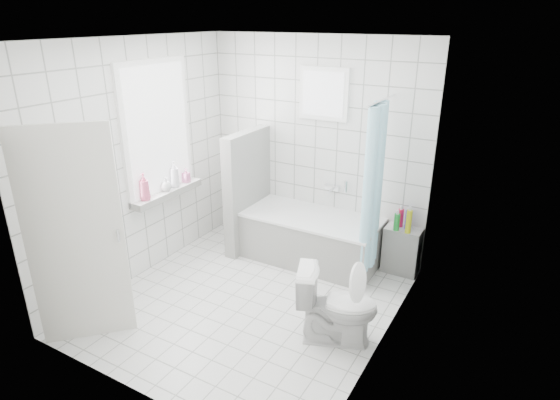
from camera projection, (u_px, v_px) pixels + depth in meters
The scene contains 19 objects.
ground at pixel (249, 301), 4.89m from camera, with size 3.00×3.00×0.00m, color white.
ceiling at pixel (242, 39), 3.93m from camera, with size 3.00×3.00×0.00m, color white.
wall_back at pixel (315, 148), 5.62m from camera, with size 2.80×0.02×2.60m, color white.
wall_front at pixel (125, 248), 3.20m from camera, with size 2.80×0.02×2.60m, color white.
wall_left at pixel (138, 162), 5.06m from camera, with size 0.02×3.00×2.60m, color white.
wall_right at pixel (391, 213), 3.77m from camera, with size 0.02×3.00×2.60m, color white.
window_left at pixel (158, 130), 5.17m from camera, with size 0.01×0.90×1.40m, color white.
window_back at pixel (323, 94), 5.30m from camera, with size 0.50×0.01×0.50m, color white.
window_sill at pixel (167, 193), 5.42m from camera, with size 0.18×1.02×0.08m, color white.
door at pixel (76, 238), 4.01m from camera, with size 0.04×0.80×2.00m, color silver.
bathtub at pixel (311, 238), 5.62m from camera, with size 1.61×0.77×0.58m.
partition_wall at pixel (248, 191), 5.81m from camera, with size 0.15×0.85×1.50m, color white.
tiled_ledge at pixel (402, 250), 5.36m from camera, with size 0.40×0.24×0.55m, color white.
toilet at pixel (337, 306), 4.18m from camera, with size 0.41×0.71×0.73m, color white.
curtain_rod at pixel (382, 100), 4.62m from camera, with size 0.02×0.02×0.80m, color silver.
shower_curtain at pixel (371, 189), 4.85m from camera, with size 0.14×0.48×1.78m, color #4FC9EA, non-canonical shape.
tub_faucet at pixel (332, 187), 5.64m from camera, with size 0.18×0.06×0.06m, color silver.
sill_bottles at pixel (164, 180), 5.31m from camera, with size 0.15×0.80×0.32m.
ledge_bottles at pixel (404, 220), 5.19m from camera, with size 0.19×0.18×0.27m.
Camera 1 is at (2.35, -3.45, 2.79)m, focal length 30.00 mm.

